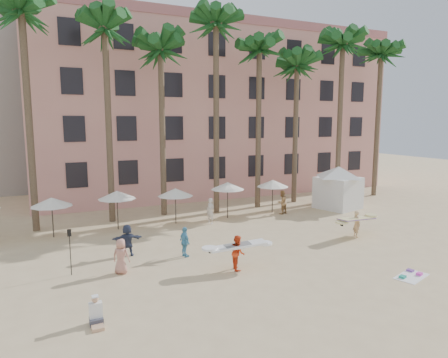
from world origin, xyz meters
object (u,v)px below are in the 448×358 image
object	(u,v)px
carrier_yellow	(357,222)
pink_hotel	(208,113)
carrier_white	(238,251)
cabana	(338,184)

from	to	relation	value
carrier_yellow	pink_hotel	bearing A→B (deg)	93.52
carrier_white	pink_hotel	bearing A→B (deg)	71.19
pink_hotel	carrier_white	world-z (taller)	pink_hotel
pink_hotel	carrier_white	distance (m)	25.55
pink_hotel	cabana	bearing A→B (deg)	-67.79
carrier_yellow	carrier_white	world-z (taller)	carrier_white
cabana	carrier_yellow	bearing A→B (deg)	-122.31
pink_hotel	carrier_white	xyz separation A→B (m)	(-7.91, -23.23, -7.08)
carrier_white	carrier_yellow	bearing A→B (deg)	11.57
pink_hotel	carrier_white	bearing A→B (deg)	-108.81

